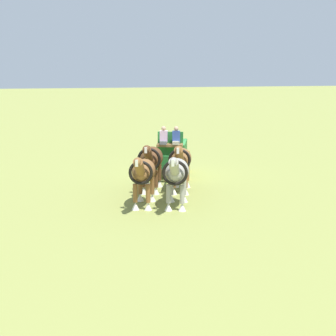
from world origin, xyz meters
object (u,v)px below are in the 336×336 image
at_px(show_wagon, 172,153).
at_px(draft_horse_lead_off, 143,173).
at_px(draft_horse_rear_off, 151,160).
at_px(draft_horse_rear_near, 181,161).
at_px(draft_horse_lead_near, 176,173).

distance_m(show_wagon, draft_horse_lead_off, 6.02).
xyz_separation_m(draft_horse_rear_off, draft_horse_lead_off, (2.49, -0.80, -0.06)).
distance_m(draft_horse_rear_near, draft_horse_rear_off, 1.30).
bearing_deg(draft_horse_lead_off, draft_horse_rear_near, 135.67).
relative_size(show_wagon, draft_horse_rear_near, 1.81).
relative_size(show_wagon, draft_horse_rear_off, 1.74).
relative_size(draft_horse_rear_near, draft_horse_rear_off, 0.96).
relative_size(show_wagon, draft_horse_lead_off, 1.84).
xyz_separation_m(show_wagon, draft_horse_lead_near, (5.88, -1.21, 0.21)).
relative_size(draft_horse_rear_near, draft_horse_lead_near, 1.01).
bearing_deg(show_wagon, draft_horse_lead_near, -11.59).
bearing_deg(draft_horse_lead_near, draft_horse_lead_off, -107.38).
distance_m(draft_horse_rear_off, draft_horse_lead_off, 2.61).
xyz_separation_m(draft_horse_rear_near, draft_horse_lead_near, (2.47, -0.79, -0.02)).
distance_m(draft_horse_rear_near, draft_horse_lead_off, 2.91).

